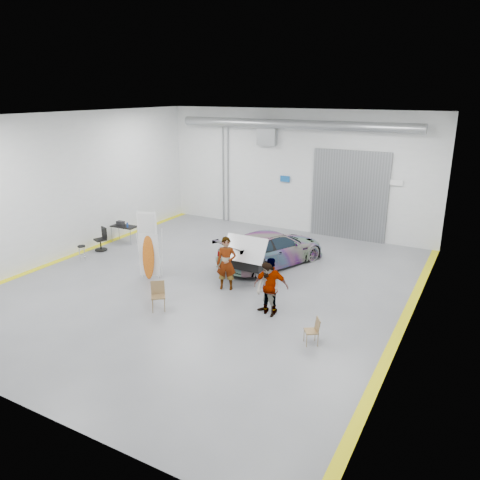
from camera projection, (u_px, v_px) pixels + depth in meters
The scene contains 13 objects.
ground at pixel (210, 284), 17.26m from camera, with size 16.00×16.00×0.00m, color slate.
room_shell at pixel (244, 166), 17.77m from camera, with size 14.02×16.18×6.01m.
sedan_car at pixel (272, 248), 18.95m from camera, with size 1.97×4.84×1.40m, color silver.
person_a at pixel (226, 263), 16.53m from camera, with size 0.70×0.46×1.94m, color #816346.
person_b at pixel (268, 289), 14.60m from camera, with size 0.86×0.66×1.76m, color slate.
person_c at pixel (271, 286), 14.67m from camera, with size 1.09×0.45×1.88m, color brown.
surfboard_display at pixel (147, 250), 17.45m from camera, with size 0.74×0.39×2.74m.
folding_chair_near at pixel (159, 302), 15.11m from camera, with size 0.61×0.68×0.93m.
folding_chair_far at pixel (311, 336), 13.08m from camera, with size 0.50×0.60×0.78m.
shop_stool at pixel (82, 253), 19.53m from camera, with size 0.33×0.33×0.65m.
work_table at pixel (123, 226), 21.86m from camera, with size 1.25×0.66×1.00m.
office_chair at pixel (101, 240), 20.76m from camera, with size 0.58×0.61×1.03m.
trunk_lid at pixel (247, 246), 16.92m from camera, with size 1.64×0.99×0.04m, color silver.
Camera 1 is at (8.65, -13.45, 6.79)m, focal length 35.00 mm.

